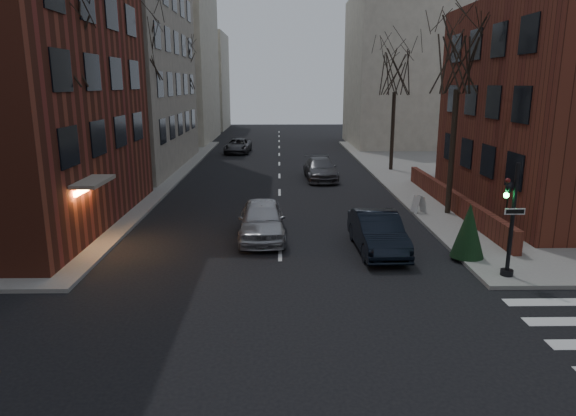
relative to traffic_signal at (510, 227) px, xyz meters
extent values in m
cube|color=#5B261A|center=(1.36, 10.01, -1.26)|extent=(0.35, 16.00, 1.00)
cube|color=beige|center=(-22.94, 46.01, 7.09)|extent=(14.00, 16.00, 18.00)
cube|color=beige|center=(7.06, 41.01, 6.09)|extent=(14.00, 14.00, 16.00)
cube|color=beige|center=(-20.94, 63.01, 5.09)|extent=(10.00, 12.00, 14.00)
cylinder|color=black|center=(0.06, 0.01, 0.24)|extent=(0.14, 0.14, 4.00)
cylinder|color=black|center=(0.06, 0.01, -1.66)|extent=(0.44, 0.44, 0.20)
imported|color=black|center=(-0.19, 0.01, 1.09)|extent=(0.16, 0.20, 1.00)
sphere|color=#19FF4C|center=(-0.26, -0.04, 1.14)|extent=(0.18, 0.18, 0.18)
cube|color=white|center=(0.06, -0.11, 0.59)|extent=(0.70, 0.03, 0.22)
cylinder|color=#2D231C|center=(-16.74, 5.01, 1.57)|extent=(0.28, 0.28, 6.65)
cylinder|color=#2D231C|center=(-16.74, 17.01, 1.74)|extent=(0.28, 0.28, 7.00)
cylinder|color=#2D231C|center=(-16.74, 31.01, 1.39)|extent=(0.28, 0.28, 6.30)
cylinder|color=#2D231C|center=(0.86, 9.01, 1.39)|extent=(0.28, 0.28, 6.30)
cylinder|color=#2D231C|center=(0.86, 23.01, 1.22)|extent=(0.28, 0.28, 5.95)
cylinder|color=black|center=(-16.14, 13.01, 1.24)|extent=(0.12, 0.12, 6.00)
sphere|color=#FFA54C|center=(-16.14, 13.01, 4.34)|extent=(0.36, 0.36, 0.36)
cylinder|color=black|center=(-16.14, 33.01, 1.24)|extent=(0.12, 0.12, 6.00)
sphere|color=#FFA54C|center=(-16.14, 33.01, 4.34)|extent=(0.36, 0.36, 0.36)
imported|color=black|center=(-3.94, 3.20, -1.10)|extent=(1.88, 4.96, 1.62)
imported|color=#A5A5AA|center=(-8.74, 5.10, -1.05)|extent=(2.17, 5.08, 1.71)
imported|color=#47474C|center=(-4.99, 19.44, -1.14)|extent=(2.38, 5.37, 1.53)
imported|color=#3D3C41|center=(-12.05, 34.24, -1.20)|extent=(2.62, 5.19, 1.41)
cube|color=silver|center=(-0.64, 9.11, -1.31)|extent=(0.58, 0.67, 0.90)
cone|color=black|center=(-0.64, 2.03, -0.69)|extent=(1.62, 1.62, 2.14)
camera|label=1|loc=(-7.96, -16.90, 4.82)|focal=32.00mm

